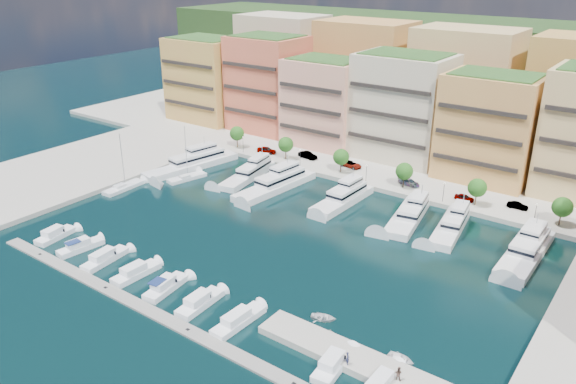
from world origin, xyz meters
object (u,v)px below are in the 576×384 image
Objects in this scene: tree_0 at (237,133)px; tender_0 at (323,317)px; tree_2 at (341,157)px; car_2 at (351,164)px; lamppost_1 at (300,155)px; car_4 at (464,198)px; yacht_4 at (409,215)px; tender_1 at (331,332)px; cruiser_3 at (136,273)px; cruiser_8 at (333,365)px; cruiser_2 at (105,259)px; car_3 at (409,182)px; yacht_1 at (250,173)px; cruiser_4 at (166,287)px; yacht_5 at (451,225)px; yacht_0 at (194,163)px; cruiser_5 at (200,303)px; person_1 at (398,373)px; lamppost_3 at (444,189)px; yacht_2 at (278,183)px; sailboat_2 at (187,178)px; cruiser_1 at (80,247)px; tree_1 at (286,144)px; yacht_6 at (527,249)px; car_0 at (267,150)px; lamppost_0 at (243,142)px; sailboat_1 at (124,188)px; tree_4 at (477,188)px; tree_5 at (562,207)px; tender_2 at (401,359)px; person_0 at (348,358)px; yacht_3 at (344,197)px; cruiser_0 at (55,235)px; tree_3 at (404,171)px; lamppost_4 at (536,210)px; car_1 at (308,155)px; car_5 at (517,206)px; lamppost_2 at (366,171)px.

tender_0 is (59.61, -50.18, -4.37)m from tree_0.
car_2 is at bearing 85.22° from tree_2.
car_4 is at bearing 4.49° from lamppost_1.
yacht_4 is 12.55× the size of tender_1.
cruiser_3 is 1.07× the size of cruiser_8.
tender_0 is 2.45× the size of tender_1.
cruiser_2 is 66.12m from car_3.
cruiser_4 is (20.26, -44.74, -0.52)m from yacht_1.
yacht_5 is 4.37× the size of car_4.
yacht_0 is 72.16m from tender_1.
cruiser_5 is 31.18m from person_1.
lamppost_3 is 0.18× the size of yacht_2.
cruiser_1 is at bearing -74.93° from sailboat_2.
tree_1 is at bearing 94.68° from cruiser_2.
yacht_6 reaches higher than car_0.
lamppost_0 is 83.58m from cruiser_8.
tree_4 is at bearing 27.99° from sailboat_1.
tree_5 is 76.04m from lamppost_0.
cruiser_5 is 30.13m from tender_2.
person_0 is at bearing 1.65° from cruiser_5.
yacht_1 and yacht_3 have the same top height.
tree_0 is at bearing 96.11° from cruiser_0.
yacht_6 is 74.07m from sailboat_2.
yacht_3 reaches higher than tender_0.
tree_4 is 42.20m from yacht_2.
tree_4 is at bearing 53.34° from cruiser_2.
sailboat_2 is (-61.82, 35.14, -0.24)m from cruiser_8.
yacht_5 is 40.26m from tender_1.
lamppost_1 is 0.85× the size of car_0.
tree_3 is at bearing 71.56° from cruiser_3.
lamppost_4 reaches higher than cruiser_4.
lamppost_4 is 0.50× the size of cruiser_5.
cruiser_4 reaches higher than tender_0.
cruiser_5 is at bearing -120.62° from lamppost_4.
cruiser_5 is 1.65× the size of car_1.
cruiser_0 is at bearing -125.73° from tree_3.
tree_3 reaches higher than cruiser_3.
yacht_6 is at bearing -2.64° from yacht_4.
person_1 is (1.62, -4.39, 1.56)m from tender_2.
yacht_4 is 3.49× the size of car_2.
sailboat_1 reaches higher than car_5.
person_1 is at bearing -15.12° from sailboat_1.
yacht_2 is at bearing 37.03° from sailboat_1.
yacht_2 is (2.65, -12.52, -2.62)m from lamppost_1.
yacht_3 is 0.98× the size of yacht_4.
yacht_2 is 43.46m from cruiser_3.
yacht_6 is 1.54× the size of sailboat_1.
car_2 is (-47.64, 4.28, -3.01)m from tree_5.
cruiser_1 is at bearing -115.16° from lamppost_2.
tree_0 is 32.78m from car_2.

